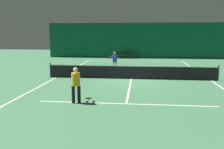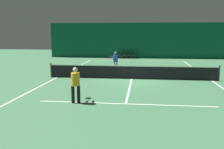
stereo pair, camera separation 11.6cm
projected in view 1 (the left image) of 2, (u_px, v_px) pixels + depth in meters
name	position (u px, v px, depth m)	size (l,w,h in m)	color
ground_plane	(131.00, 79.00, 17.79)	(60.00, 60.00, 0.00)	#3D704C
backdrop_curtain	(136.00, 41.00, 32.28)	(23.00, 0.12, 4.55)	#0F5138
court_line_baseline_far	(135.00, 61.00, 29.46)	(11.00, 0.10, 0.00)	white
court_line_service_far	(134.00, 67.00, 24.06)	(8.25, 0.10, 0.00)	white
court_line_service_near	(126.00, 104.00, 11.52)	(8.25, 0.10, 0.00)	white
court_line_sideline_left	(57.00, 77.00, 18.40)	(0.10, 23.80, 0.00)	white
court_line_sideline_right	(211.00, 80.00, 17.19)	(0.10, 23.80, 0.00)	white
court_line_centre	(131.00, 79.00, 17.79)	(0.10, 12.80, 0.00)	white
tennis_net	(131.00, 72.00, 17.71)	(12.00, 0.10, 1.07)	black
player_near	(76.00, 82.00, 11.57)	(0.70, 1.40, 1.68)	black
player_far	(114.00, 60.00, 20.94)	(0.98, 1.36, 1.70)	beige
courtside_chair_0	(119.00, 55.00, 32.27)	(0.44, 0.44, 0.84)	brown
courtside_chair_1	(124.00, 55.00, 32.20)	(0.44, 0.44, 0.84)	brown
courtside_chair_2	(128.00, 55.00, 32.13)	(0.44, 0.44, 0.84)	brown
courtside_chair_3	(133.00, 55.00, 32.07)	(0.44, 0.44, 0.84)	brown
tennis_ball	(87.00, 87.00, 15.07)	(0.07, 0.07, 0.07)	#D1DB33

